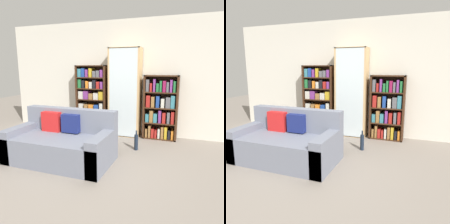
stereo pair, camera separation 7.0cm
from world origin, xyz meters
The scene contains 7 objects.
ground_plane centered at (0.00, 0.00, 0.00)m, with size 16.00×16.00×0.00m, color gray.
wall_back centered at (0.00, 2.41, 1.35)m, with size 6.12×0.06×2.70m.
couch centered at (-0.46, 0.42, 0.30)m, with size 1.78×0.95×0.87m.
bookshelf_left centered at (-0.68, 2.21, 0.81)m, with size 0.78×0.32×1.66m.
display_cabinet centered at (0.17, 2.19, 1.02)m, with size 0.73×0.36×2.05m.
bookshelf_right centered at (1.00, 2.21, 0.70)m, with size 0.75×0.32×1.44m.
wine_bottle centered at (0.66, 1.32, 0.16)m, with size 0.08×0.08×0.39m.
Camera 2 is at (1.64, -2.69, 1.60)m, focal length 35.00 mm.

